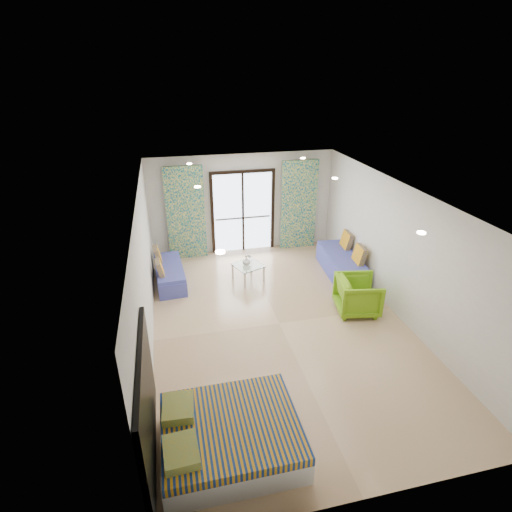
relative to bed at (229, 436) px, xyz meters
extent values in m
cube|color=black|center=(1.47, 6.41, 1.98)|extent=(1.76, 0.08, 0.08)
cube|color=black|center=(0.63, 6.41, 0.84)|extent=(0.08, 0.08, 2.20)
cube|color=black|center=(2.31, 6.41, 0.84)|extent=(0.08, 0.08, 2.20)
cube|color=black|center=(1.47, 6.41, 0.84)|extent=(0.05, 0.06, 2.20)
cube|color=#595451|center=(1.47, 6.43, 0.69)|extent=(1.52, 0.03, 0.04)
cube|color=silver|center=(-0.08, 6.27, 0.99)|extent=(1.00, 0.10, 2.50)
cube|color=silver|center=(3.02, 6.27, 0.99)|extent=(1.00, 0.10, 2.50)
cylinder|color=#FFE0B2|center=(0.07, 0.70, 2.41)|extent=(0.12, 0.12, 0.02)
cylinder|color=#FFE0B2|center=(2.87, 0.70, 2.41)|extent=(0.12, 0.12, 0.02)
cylinder|color=#FFE0B2|center=(0.07, 3.70, 2.41)|extent=(0.12, 0.12, 0.02)
cylinder|color=#FFE0B2|center=(2.87, 3.70, 2.41)|extent=(0.12, 0.12, 0.02)
cylinder|color=#FFE0B2|center=(0.07, 5.70, 2.41)|extent=(0.12, 0.12, 0.02)
cylinder|color=#FFE0B2|center=(2.87, 5.70, 2.41)|extent=(0.12, 0.12, 0.02)
cube|color=black|center=(-0.99, 0.00, 0.79)|extent=(0.06, 2.10, 1.50)
cube|color=silver|center=(-1.00, 1.25, 0.79)|extent=(0.02, 0.10, 0.10)
cube|color=silver|center=(0.02, 0.00, -0.08)|extent=(1.83, 1.47, 0.37)
cube|color=navy|center=(0.02, 0.00, 0.17)|extent=(1.82, 1.50, 0.14)
cube|color=#1C7E5D|center=(-0.64, -0.35, 0.30)|extent=(0.44, 0.53, 0.13)
cube|color=#1C7E5D|center=(-0.64, 0.35, 0.30)|extent=(0.45, 0.53, 0.13)
cube|color=#444AA4|center=(-0.63, 4.93, -0.08)|extent=(0.73, 1.66, 0.36)
cube|color=#444AA4|center=(-0.63, 4.93, 0.14)|extent=(0.71, 1.63, 0.09)
cube|color=navy|center=(-0.83, 4.54, 0.35)|extent=(0.21, 0.42, 0.38)
cube|color=navy|center=(-0.87, 5.30, 0.35)|extent=(0.21, 0.42, 0.38)
cube|color=#444AA4|center=(3.57, 4.44, -0.06)|extent=(0.89, 1.94, 0.42)
cube|color=#444AA4|center=(3.57, 4.44, 0.21)|extent=(0.87, 1.90, 0.10)
cube|color=navy|center=(3.80, 3.98, 0.45)|extent=(0.25, 0.49, 0.44)
cube|color=navy|center=(3.87, 4.86, 0.45)|extent=(0.25, 0.49, 0.44)
cylinder|color=silver|center=(1.08, 4.26, -0.06)|extent=(0.07, 0.07, 0.40)
cylinder|color=silver|center=(1.59, 4.46, -0.06)|extent=(0.07, 0.07, 0.40)
cylinder|color=silver|center=(0.88, 4.77, -0.06)|extent=(0.07, 0.07, 0.40)
cylinder|color=silver|center=(1.39, 4.97, -0.06)|extent=(0.07, 0.07, 0.40)
cube|color=#8CA59E|center=(1.23, 4.62, 0.14)|extent=(0.81, 0.81, 0.02)
sphere|color=white|center=(1.28, 4.64, 0.36)|extent=(0.07, 0.07, 0.07)
sphere|color=white|center=(1.21, 4.66, 0.38)|extent=(0.07, 0.07, 0.07)
sphere|color=white|center=(1.19, 4.60, 0.40)|extent=(0.07, 0.07, 0.07)
sphere|color=white|center=(1.25, 4.57, 0.42)|extent=(0.07, 0.07, 0.07)
imported|color=white|center=(1.20, 4.64, 0.25)|extent=(0.20, 0.21, 0.20)
imported|color=#6CA615|center=(3.20, 2.77, 0.17)|extent=(0.92, 0.96, 0.87)
camera|label=1|loc=(-0.50, -3.76, 4.50)|focal=28.00mm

